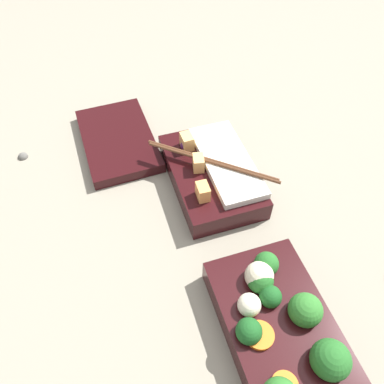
{
  "coord_description": "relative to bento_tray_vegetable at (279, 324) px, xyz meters",
  "views": [
    {
      "loc": [
        -0.25,
        0.15,
        0.47
      ],
      "look_at": [
        0.09,
        0.04,
        0.04
      ],
      "focal_mm": 35.0,
      "sensor_mm": 36.0,
      "label": 1
    }
  ],
  "objects": [
    {
      "name": "pebble_1",
      "position": [
        0.42,
        0.29,
        -0.02
      ],
      "size": [
        0.02,
        0.02,
        0.02
      ],
      "primitive_type": "sphere",
      "color": "#595651",
      "rests_on": "ground_plane"
    },
    {
      "name": "bento_lid",
      "position": [
        0.4,
        0.12,
        -0.02
      ],
      "size": [
        0.2,
        0.13,
        0.02
      ],
      "primitive_type": "cube",
      "rotation": [
        0.0,
        0.0,
        0.03
      ],
      "color": "black",
      "rests_on": "ground_plane"
    },
    {
      "name": "ground_plane",
      "position": [
        0.13,
        -0.01,
        -0.03
      ],
      "size": [
        3.0,
        3.0,
        0.0
      ],
      "primitive_type": "plane",
      "color": "gray"
    },
    {
      "name": "bento_tray_rice",
      "position": [
        0.26,
        -0.01,
        -0.0
      ],
      "size": [
        0.2,
        0.17,
        0.06
      ],
      "color": "black",
      "rests_on": "ground_plane"
    },
    {
      "name": "bento_tray_vegetable",
      "position": [
        0.0,
        0.0,
        0.0
      ],
      "size": [
        0.2,
        0.12,
        0.07
      ],
      "color": "black",
      "rests_on": "ground_plane"
    }
  ]
}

